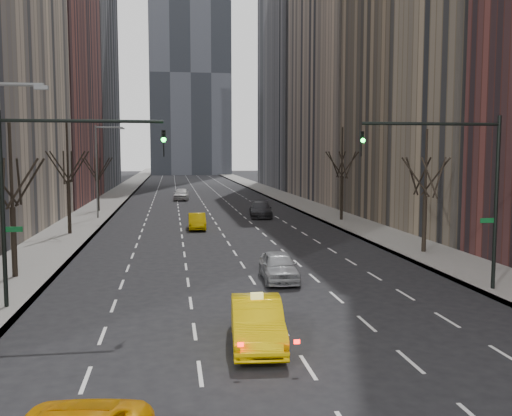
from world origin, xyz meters
name	(u,v)px	position (x,y,z in m)	size (l,w,h in m)	color
sidewalk_left	(113,199)	(-12.25, 70.00, 0.07)	(4.50, 320.00, 0.15)	slate
sidewalk_right	(283,197)	(12.25, 70.00, 0.07)	(4.50, 320.00, 0.15)	slate
bld_left_far	(31,32)	(-21.50, 66.00, 22.00)	(14.00, 28.00, 44.00)	brown
bld_left_deep	(70,21)	(-21.50, 96.00, 30.00)	(14.00, 30.00, 60.00)	slate
bld_right_far	(360,16)	(21.50, 64.00, 25.00)	(14.00, 28.00, 50.00)	#BEA991
bld_right_deep	(306,33)	(21.50, 95.00, 29.00)	(14.00, 30.00, 58.00)	slate
tree_lw_b	(12,207)	(-12.00, 18.00, 3.72)	(3.36, 3.50, 7.82)	black
tree_lw_c	(68,184)	(-12.00, 34.00, 4.04)	(3.36, 3.50, 8.74)	black
tree_lw_d	(98,180)	(-12.00, 52.00, 3.56)	(3.36, 3.50, 7.36)	black
tree_rw_b	(425,196)	(12.00, 22.00, 3.72)	(3.36, 3.50, 7.82)	black
tree_rw_c	(342,179)	(12.00, 40.00, 4.04)	(3.36, 3.50, 8.74)	black
traffic_mast_left	(45,177)	(-9.11, 12.00, 5.49)	(6.69, 0.39, 8.00)	black
traffic_mast_right	(463,174)	(9.11, 12.00, 5.49)	(6.69, 0.39, 8.00)	black
streetlight_far	(100,162)	(-10.84, 45.00, 5.62)	(2.83, 0.22, 9.00)	slate
taxi_sedan	(257,322)	(-1.23, 6.23, 0.79)	(1.67, 4.78, 1.57)	yellow
silver_sedan_ahead	(279,266)	(1.31, 15.73, 0.74)	(1.74, 4.33, 1.48)	#919398
far_taxi	(197,221)	(-1.89, 36.10, 0.68)	(1.43, 4.11, 1.35)	#E8B904
far_suv_grey	(261,210)	(4.88, 44.32, 0.77)	(2.17, 5.34, 1.55)	#2F2F34
far_car_white	(181,194)	(-2.67, 66.77, 0.84)	(1.98, 4.92, 1.68)	silver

